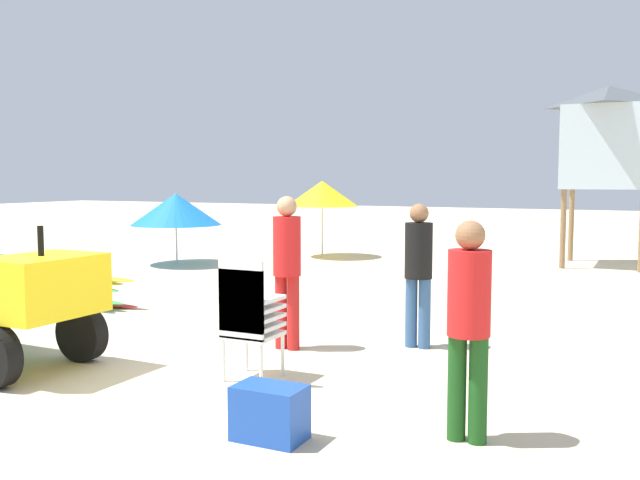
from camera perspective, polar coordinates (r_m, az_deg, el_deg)
name	(u,v)px	position (r m, az deg, el deg)	size (l,w,h in m)	color
ground	(144,380)	(7.20, -14.07, -10.99)	(80.00, 80.00, 0.00)	beige
stacked_plastic_chairs	(248,310)	(6.84, -5.87, -5.70)	(0.48, 0.48, 1.20)	white
surfboard_pile	(70,290)	(11.64, -19.62, -3.81)	(2.61, 0.83, 0.48)	red
lifeguard_near_left	(287,261)	(8.04, -2.69, -1.74)	(0.32, 0.32, 1.76)	red
lifeguard_near_center	(418,265)	(8.19, 7.99, -2.05)	(0.32, 0.32, 1.68)	#33598C
lifeguard_near_right	(469,316)	(5.34, 11.98, -6.04)	(0.32, 0.32, 1.66)	#194C19
lifeguard_tower	(607,137)	(16.82, 22.29, 7.74)	(1.98, 1.98, 3.97)	olive
beach_umbrella_mid	(322,194)	(17.41, 0.19, 3.79)	(1.79, 1.79, 1.89)	beige
beach_umbrella_far	(176,209)	(16.24, -11.61, 2.46)	(2.05, 2.05, 1.62)	beige
cooler_box	(270,413)	(5.46, -4.10, -13.80)	(0.53, 0.34, 0.42)	blue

